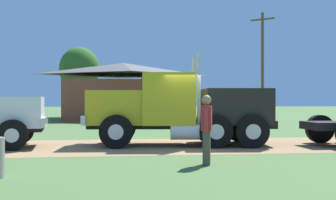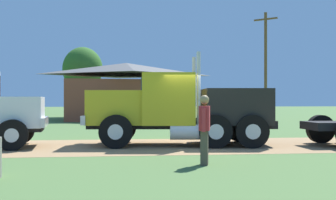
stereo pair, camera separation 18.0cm
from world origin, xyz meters
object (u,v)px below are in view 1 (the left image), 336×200
(visitor_far_side, at_px, (216,116))
(shed_building, at_px, (123,92))
(utility_pole_near, at_px, (262,63))
(visitor_by_barrel, at_px, (207,127))
(truck_foreground_white, at_px, (180,109))

(visitor_far_side, xyz_separation_m, shed_building, (-3.88, 17.05, 1.44))
(shed_building, bearing_deg, utility_pole_near, 2.50)
(visitor_far_side, bearing_deg, shed_building, 102.80)
(visitor_by_barrel, xyz_separation_m, shed_building, (-1.25, 26.91, 1.34))
(truck_foreground_white, height_order, visitor_far_side, truck_foreground_white)
(truck_foreground_white, distance_m, visitor_by_barrel, 5.10)
(shed_building, bearing_deg, truck_foreground_white, -86.37)
(visitor_by_barrel, relative_size, visitor_far_side, 1.09)
(visitor_by_barrel, height_order, visitor_far_side, visitor_by_barrel)
(visitor_far_side, relative_size, utility_pole_near, 0.17)
(visitor_by_barrel, height_order, utility_pole_near, utility_pole_near)
(visitor_by_barrel, relative_size, utility_pole_near, 0.19)
(utility_pole_near, bearing_deg, truck_foreground_white, -116.13)
(truck_foreground_white, xyz_separation_m, visitor_far_side, (2.49, 4.78, -0.45))
(truck_foreground_white, distance_m, visitor_far_side, 5.41)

